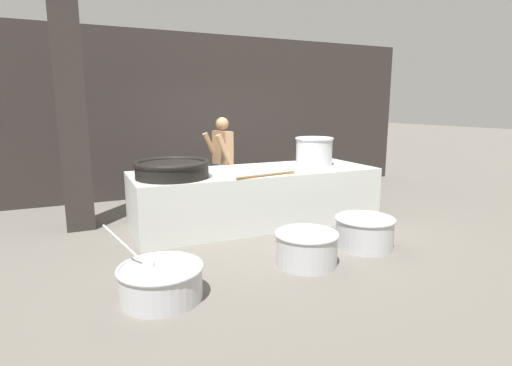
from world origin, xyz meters
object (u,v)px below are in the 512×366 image
Objects in this scene: cook at (222,160)px; prep_bowl_extra at (306,247)px; giant_wok_near at (172,168)px; prep_bowl_meat at (364,231)px; prep_bowl_vegetables at (161,280)px; stock_pot at (314,151)px.

cook reaches higher than prep_bowl_extra.
giant_wok_near is 1.35× the size of prep_bowl_meat.
prep_bowl_vegetables is at bearing -106.56° from giant_wok_near.
prep_bowl_meat is at bearing -35.08° from giant_wok_near.
prep_bowl_vegetables is (-0.57, -1.90, -0.80)m from giant_wok_near.
prep_bowl_vegetables is at bearing -172.68° from prep_bowl_meat.
giant_wok_near is 0.64× the size of cook.
cook is 2.10× the size of prep_bowl_meat.
prep_bowl_meat is at bearing 7.32° from prep_bowl_vegetables.
cook is at bearing 90.61° from prep_bowl_extra.
stock_pot is 0.83× the size of prep_bowl_meat.
prep_bowl_meat is 1.03m from prep_bowl_extra.
prep_bowl_extra is (1.19, -1.73, -0.77)m from giant_wok_near.
cook is at bearing 145.90° from stock_pot.
cook is 2.18× the size of prep_bowl_extra.
stock_pot is 1.65m from cook.
giant_wok_near reaches higher than prep_bowl_extra.
cook is at bearing 44.76° from giant_wok_near.
stock_pot is 2.01m from prep_bowl_meat.
giant_wok_near reaches higher than prep_bowl_meat.
prep_bowl_meat is (2.77, 0.36, 0.04)m from prep_bowl_vegetables.
stock_pot is at bearing 80.11° from prep_bowl_meat.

